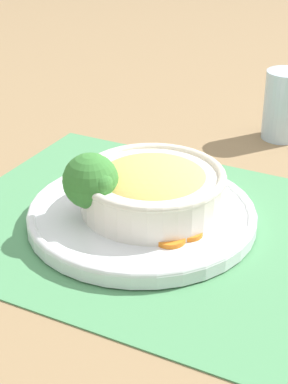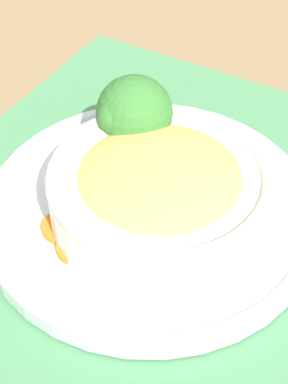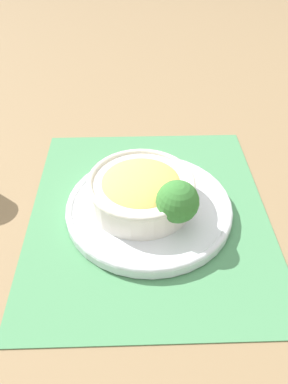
{
  "view_description": "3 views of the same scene",
  "coord_description": "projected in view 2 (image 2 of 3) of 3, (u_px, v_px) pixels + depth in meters",
  "views": [
    {
      "loc": [
        -0.33,
        0.64,
        0.43
      ],
      "look_at": [
        -0.01,
        0.01,
        0.05
      ],
      "focal_mm": 60.0,
      "sensor_mm": 36.0,
      "label": 1
    },
    {
      "loc": [
        -0.35,
        -0.2,
        0.42
      ],
      "look_at": [
        -0.01,
        0.0,
        0.04
      ],
      "focal_mm": 60.0,
      "sensor_mm": 36.0,
      "label": 2
    },
    {
      "loc": [
        0.49,
        -0.02,
        0.48
      ],
      "look_at": [
        -0.01,
        -0.01,
        0.04
      ],
      "focal_mm": 35.0,
      "sensor_mm": 36.0,
      "label": 3
    }
  ],
  "objects": [
    {
      "name": "bowl",
      "position": [
        159.0,
        190.0,
        0.54
      ],
      "size": [
        0.19,
        0.19,
        0.06
      ],
      "color": "silver",
      "rests_on": "plate"
    },
    {
      "name": "placemat",
      "position": [
        149.0,
        218.0,
        0.58
      ],
      "size": [
        0.5,
        0.43,
        0.0
      ],
      "color": "#4C8C59",
      "rests_on": "ground_plane"
    },
    {
      "name": "ground_plane",
      "position": [
        149.0,
        219.0,
        0.59
      ],
      "size": [
        4.0,
        4.0,
        0.0
      ],
      "primitive_type": "plane",
      "color": "#8C704C"
    },
    {
      "name": "carrot_slice_middle",
      "position": [
        78.0,
        247.0,
        0.53
      ],
      "size": [
        0.04,
        0.04,
        0.01
      ],
      "color": "orange",
      "rests_on": "plate"
    },
    {
      "name": "carrot_slice_near",
      "position": [
        64.0,
        227.0,
        0.55
      ],
      "size": [
        0.04,
        0.04,
        0.01
      ],
      "color": "orange",
      "rests_on": "plate"
    },
    {
      "name": "broccoli_floret",
      "position": [
        134.0,
        114.0,
        0.58
      ],
      "size": [
        0.07,
        0.07,
        0.09
      ],
      "color": "#759E51",
      "rests_on": "plate"
    },
    {
      "name": "plate",
      "position": [
        149.0,
        208.0,
        0.58
      ],
      "size": [
        0.3,
        0.3,
        0.02
      ],
      "color": "silver",
      "rests_on": "placemat"
    }
  ]
}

